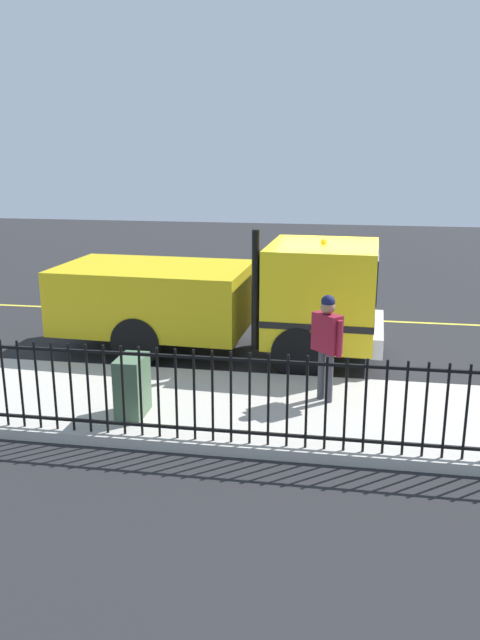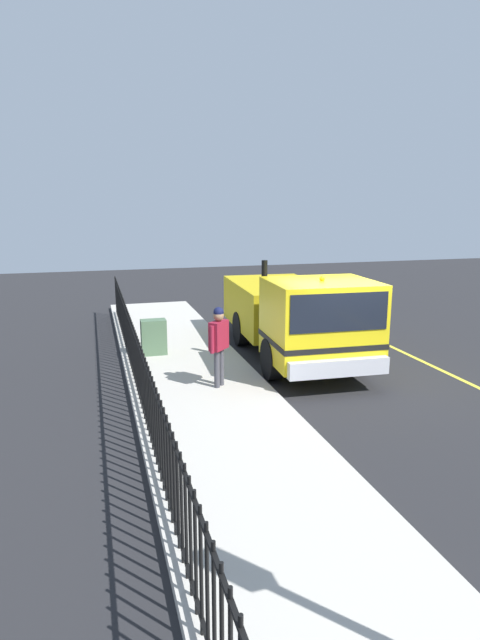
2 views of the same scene
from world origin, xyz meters
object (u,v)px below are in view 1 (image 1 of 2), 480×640
object	(u,v)px
utility_cabinet	(132,386)
work_truck	(241,294)
worker_standing	(327,337)
traffic_cone	(144,309)

from	to	relation	value
utility_cabinet	work_truck	bearing A→B (deg)	163.10
worker_standing	work_truck	bearing A→B (deg)	-10.39
utility_cabinet	traffic_cone	size ratio (longest dim) A/B	1.36
work_truck	worker_standing	xyz separation A→B (m)	(2.45, 1.75, -0.06)
work_truck	utility_cabinet	xyz separation A→B (m)	(3.49, -1.06, -0.66)
worker_standing	traffic_cone	world-z (taller)	worker_standing
utility_cabinet	traffic_cone	distance (m)	5.72
work_truck	worker_standing	distance (m)	3.01
work_truck	traffic_cone	distance (m)	3.46
traffic_cone	worker_standing	bearing A→B (deg)	44.76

